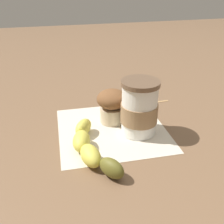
{
  "coord_description": "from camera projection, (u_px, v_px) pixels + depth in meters",
  "views": [
    {
      "loc": [
        0.14,
        0.53,
        0.34
      ],
      "look_at": [
        0.0,
        0.0,
        0.05
      ],
      "focal_mm": 42.0,
      "sensor_mm": 36.0,
      "label": 1
    }
  ],
  "objects": [
    {
      "name": "paper_napkin",
      "position": [
        112.0,
        129.0,
        0.64
      ],
      "size": [
        0.27,
        0.27,
        0.0
      ],
      "primitive_type": "cube",
      "rotation": [
        0.0,
        0.0,
        -0.04
      ],
      "color": "beige",
      "rests_on": "ground_plane"
    },
    {
      "name": "ground_plane",
      "position": [
        112.0,
        129.0,
        0.64
      ],
      "size": [
        3.0,
        3.0,
        0.0
      ],
      "primitive_type": "plane",
      "color": "brown"
    },
    {
      "name": "banana",
      "position": [
        90.0,
        147.0,
        0.54
      ],
      "size": [
        0.09,
        0.22,
        0.04
      ],
      "color": "#D6CC4C",
      "rests_on": "paper_napkin"
    },
    {
      "name": "wooden_stirrer",
      "position": [
        151.0,
        103.0,
        0.77
      ],
      "size": [
        0.11,
        0.01,
        0.0
      ],
      "primitive_type": "cube",
      "rotation": [
        0.0,
        0.0,
        3.15
      ],
      "color": "tan",
      "rests_on": "ground_plane"
    },
    {
      "name": "muffin",
      "position": [
        112.0,
        104.0,
        0.65
      ],
      "size": [
        0.08,
        0.08,
        0.09
      ],
      "color": "beige",
      "rests_on": "paper_napkin"
    },
    {
      "name": "coffee_cup",
      "position": [
        139.0,
        109.0,
        0.6
      ],
      "size": [
        0.09,
        0.09,
        0.13
      ],
      "color": "white",
      "rests_on": "paper_napkin"
    }
  ]
}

